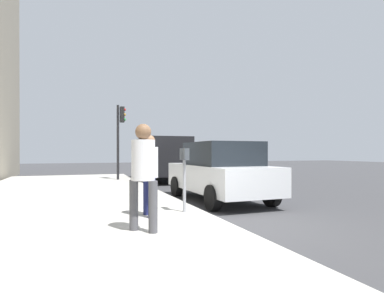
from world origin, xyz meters
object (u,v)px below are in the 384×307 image
Objects in this scene: pedestrian_at_meter at (149,169)px; pedestrian_bystander at (143,168)px; parked_van_far at (160,156)px; parking_meter at (184,166)px; traffic_signal at (120,129)px; parked_sedan_near at (220,171)px.

pedestrian_at_meter is 0.94× the size of pedestrian_bystander.
parking_meter is at bearing 168.96° from parked_van_far.
pedestrian_at_meter reaches higher than parking_meter.
traffic_signal is at bearing 41.92° from pedestrian_bystander.
parking_meter is 0.39× the size of traffic_signal.
parked_van_far is 2.45m from traffic_signal.
parked_sedan_near is at bearing -179.99° from parked_van_far.
traffic_signal reaches higher than parked_sedan_near.
pedestrian_at_meter reaches higher than parked_sedan_near.
pedestrian_bystander reaches higher than parked_sedan_near.
pedestrian_bystander is 0.50× the size of traffic_signal.
parked_sedan_near is at bearing 6.03° from pedestrian_bystander.
parking_meter is 0.78× the size of pedestrian_bystander.
traffic_signal reaches higher than parking_meter.
pedestrian_bystander reaches higher than parking_meter.
parking_meter is 0.32× the size of parked_sedan_near.
pedestrian_bystander is (-1.21, 0.37, 0.09)m from pedestrian_at_meter.
pedestrian_at_meter is 0.47× the size of traffic_signal.
pedestrian_at_meter is 1.27m from pedestrian_bystander.
parked_van_far is (7.23, 0.00, 0.36)m from parked_sedan_near.
parked_sedan_near is 1.23× the size of traffic_signal.
parked_van_far is 1.46× the size of traffic_signal.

